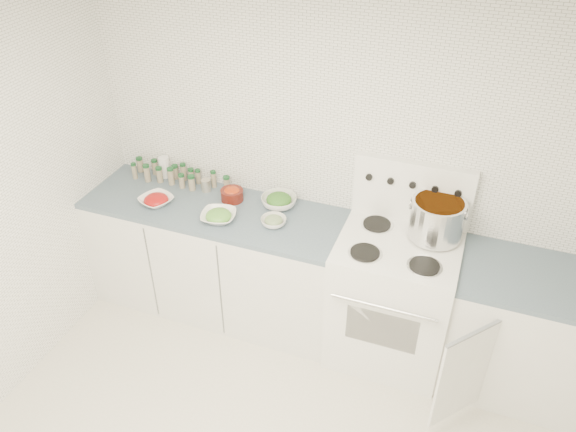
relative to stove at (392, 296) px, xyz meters
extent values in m
cube|color=white|center=(-0.48, 0.32, 0.75)|extent=(3.50, 0.02, 2.50)
cube|color=white|center=(-0.48, -1.19, 2.01)|extent=(3.50, 3.00, 0.02)
cube|color=white|center=(-1.30, 0.00, -0.06)|extent=(1.85, 0.62, 0.86)
cube|color=#435265|center=(-1.30, 0.00, 0.39)|extent=(1.85, 0.62, 0.03)
cube|color=white|center=(0.00, -0.01, -0.04)|extent=(0.76, 0.65, 0.92)
cube|color=black|center=(0.00, -0.33, 0.00)|extent=(0.45, 0.01, 0.28)
cylinder|color=silver|center=(0.00, -0.37, 0.22)|extent=(0.65, 0.02, 0.02)
cube|color=white|center=(0.00, -0.01, 0.43)|extent=(0.76, 0.65, 0.01)
cube|color=white|center=(0.00, 0.28, 0.65)|extent=(0.76, 0.06, 0.43)
cylinder|color=silver|center=(-0.18, -0.17, 0.44)|extent=(0.21, 0.21, 0.01)
cylinder|color=black|center=(-0.18, -0.17, 0.45)|extent=(0.18, 0.18, 0.01)
cylinder|color=silver|center=(0.18, -0.17, 0.44)|extent=(0.21, 0.21, 0.01)
cylinder|color=black|center=(0.18, -0.17, 0.45)|extent=(0.18, 0.18, 0.01)
cylinder|color=silver|center=(-0.18, 0.15, 0.44)|extent=(0.21, 0.21, 0.01)
cylinder|color=black|center=(-0.18, 0.15, 0.45)|extent=(0.18, 0.18, 0.01)
cylinder|color=silver|center=(0.18, 0.15, 0.44)|extent=(0.21, 0.21, 0.01)
cylinder|color=black|center=(0.18, 0.15, 0.45)|extent=(0.18, 0.18, 0.01)
cylinder|color=black|center=(-0.28, 0.25, 0.72)|extent=(0.04, 0.02, 0.04)
cylinder|color=black|center=(-0.14, 0.25, 0.72)|extent=(0.04, 0.02, 0.04)
cylinder|color=black|center=(0.00, 0.25, 0.72)|extent=(0.04, 0.02, 0.04)
cylinder|color=black|center=(0.14, 0.25, 0.72)|extent=(0.04, 0.02, 0.04)
cylinder|color=black|center=(0.28, 0.25, 0.72)|extent=(0.04, 0.02, 0.04)
cube|color=white|center=(0.82, 0.00, -0.06)|extent=(0.89, 0.62, 0.86)
cube|color=#435265|center=(0.82, 0.00, 0.39)|extent=(0.89, 0.62, 0.03)
cube|color=white|center=(0.52, -0.46, -0.07)|extent=(0.27, 0.32, 0.70)
cylinder|color=silver|center=(0.19, 0.14, 0.58)|extent=(0.33, 0.33, 0.25)
cylinder|color=orange|center=(0.19, 0.14, 0.69)|extent=(0.30, 0.30, 0.03)
torus|color=silver|center=(0.02, 0.14, 0.65)|extent=(0.01, 0.08, 0.08)
torus|color=silver|center=(0.36, 0.14, 0.65)|extent=(0.01, 0.08, 0.08)
imported|color=white|center=(-1.69, -0.10, 0.43)|extent=(0.29, 0.29, 0.05)
ellipsoid|color=#AD120E|center=(-1.69, -0.10, 0.44)|extent=(0.16, 0.16, 0.07)
imported|color=white|center=(-1.20, -0.12, 0.43)|extent=(0.28, 0.28, 0.06)
ellipsoid|color=#46882C|center=(-1.20, -0.12, 0.44)|extent=(0.17, 0.17, 0.08)
imported|color=white|center=(-0.88, 0.18, 0.44)|extent=(0.30, 0.30, 0.08)
ellipsoid|color=#235E1B|center=(-0.88, 0.18, 0.46)|extent=(0.18, 0.18, 0.08)
imported|color=white|center=(-0.83, -0.05, 0.43)|extent=(0.21, 0.21, 0.05)
ellipsoid|color=#294E1F|center=(-0.83, -0.05, 0.44)|extent=(0.12, 0.12, 0.05)
cylinder|color=#4E140D|center=(-1.22, 0.14, 0.44)|extent=(0.16, 0.16, 0.08)
ellipsoid|color=#AE2D0C|center=(-1.22, 0.14, 0.47)|extent=(0.12, 0.12, 0.06)
cylinder|color=white|center=(-1.83, 0.26, 0.48)|extent=(0.09, 0.09, 0.16)
cylinder|color=#B5AB99|center=(-1.45, 0.18, 0.45)|extent=(0.09, 0.09, 0.09)
cylinder|color=gray|center=(-2.05, 0.26, 0.45)|extent=(0.05, 0.05, 0.10)
cylinder|color=#13441F|center=(-2.05, 0.26, 0.51)|extent=(0.05, 0.05, 0.02)
cylinder|color=gray|center=(-1.92, 0.26, 0.46)|extent=(0.04, 0.04, 0.11)
cylinder|color=#13441F|center=(-1.92, 0.26, 0.52)|extent=(0.05, 0.05, 0.02)
cylinder|color=gray|center=(-1.74, 0.26, 0.45)|extent=(0.04, 0.04, 0.10)
cylinder|color=#13441F|center=(-1.74, 0.26, 0.51)|extent=(0.05, 0.05, 0.02)
cylinder|color=gray|center=(-1.67, 0.26, 0.46)|extent=(0.04, 0.04, 0.12)
cylinder|color=#13441F|center=(-1.67, 0.26, 0.53)|extent=(0.04, 0.04, 0.02)
cylinder|color=gray|center=(-1.60, 0.25, 0.45)|extent=(0.04, 0.04, 0.10)
cylinder|color=#13441F|center=(-1.60, 0.25, 0.51)|extent=(0.05, 0.05, 0.02)
cylinder|color=gray|center=(-1.55, 0.26, 0.45)|extent=(0.04, 0.04, 0.10)
cylinder|color=#13441F|center=(-1.55, 0.26, 0.51)|extent=(0.04, 0.04, 0.02)
cylinder|color=gray|center=(-1.42, 0.25, 0.46)|extent=(0.04, 0.04, 0.11)
cylinder|color=#13441F|center=(-1.42, 0.25, 0.53)|extent=(0.04, 0.04, 0.02)
cylinder|color=gray|center=(-1.31, 0.25, 0.45)|extent=(0.05, 0.05, 0.09)
cylinder|color=#13441F|center=(-1.31, 0.25, 0.50)|extent=(0.05, 0.05, 0.02)
cylinder|color=gray|center=(-2.03, 0.15, 0.46)|extent=(0.04, 0.04, 0.11)
cylinder|color=#13441F|center=(-2.03, 0.15, 0.52)|extent=(0.04, 0.04, 0.02)
cylinder|color=gray|center=(-1.92, 0.15, 0.46)|extent=(0.05, 0.05, 0.12)
cylinder|color=#13441F|center=(-1.92, 0.15, 0.53)|extent=(0.05, 0.05, 0.02)
cylinder|color=gray|center=(-1.83, 0.18, 0.46)|extent=(0.05, 0.05, 0.11)
cylinder|color=#13441F|center=(-1.83, 0.18, 0.52)|extent=(0.05, 0.05, 0.02)
cylinder|color=gray|center=(-1.73, 0.18, 0.46)|extent=(0.05, 0.05, 0.12)
cylinder|color=#13441F|center=(-1.73, 0.18, 0.53)|extent=(0.05, 0.05, 0.02)
cylinder|color=gray|center=(-1.63, 0.16, 0.45)|extent=(0.04, 0.04, 0.10)
cylinder|color=#13441F|center=(-1.63, 0.16, 0.51)|extent=(0.04, 0.04, 0.02)
cylinder|color=gray|center=(-1.55, 0.16, 0.45)|extent=(0.05, 0.05, 0.10)
cylinder|color=#13441F|center=(-1.55, 0.16, 0.51)|extent=(0.05, 0.05, 0.02)
camera|label=1|loc=(0.32, -2.85, 2.56)|focal=35.00mm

